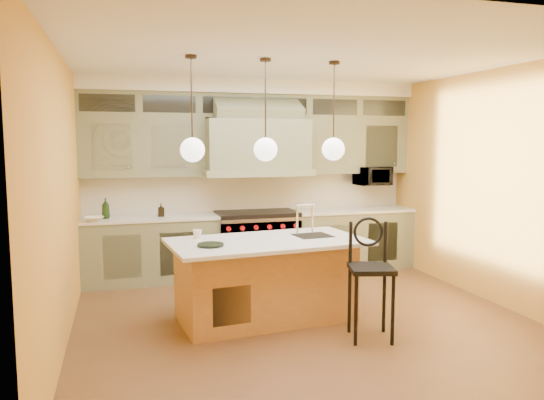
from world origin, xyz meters
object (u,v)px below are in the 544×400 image
object	(u,v)px
kitchen_island	(266,278)
microwave	(372,176)
counter_stool	(370,270)
range	(257,243)

from	to	relation	value
kitchen_island	microwave	size ratio (longest dim) A/B	4.16
counter_stool	microwave	world-z (taller)	microwave
counter_stool	kitchen_island	bearing A→B (deg)	150.78
kitchen_island	counter_stool	distance (m)	1.23
microwave	range	bearing A→B (deg)	-176.88
counter_stool	microwave	bearing A→B (deg)	77.75
counter_stool	microwave	distance (m)	3.36
kitchen_island	counter_stool	world-z (taller)	kitchen_island
kitchen_island	range	bearing A→B (deg)	72.74
range	kitchen_island	world-z (taller)	kitchen_island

